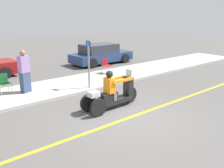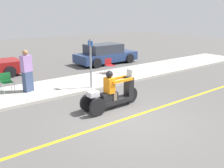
{
  "view_description": "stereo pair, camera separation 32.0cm",
  "coord_description": "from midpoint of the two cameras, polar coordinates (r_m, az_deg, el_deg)",
  "views": [
    {
      "loc": [
        -5.45,
        -5.56,
        3.37
      ],
      "look_at": [
        0.12,
        1.07,
        0.92
      ],
      "focal_mm": 40.0,
      "sensor_mm": 36.0,
      "label": 1
    },
    {
      "loc": [
        -5.21,
        -5.77,
        3.37
      ],
      "look_at": [
        0.12,
        1.07,
        0.92
      ],
      "focal_mm": 40.0,
      "sensor_mm": 36.0,
      "label": 2
    }
  ],
  "objects": [
    {
      "name": "sidewalk_strip",
      "position": [
        12.03,
        -10.07,
        -0.45
      ],
      "size": [
        28.0,
        2.8,
        0.12
      ],
      "color": "#B2ADA3",
      "rests_on": "ground"
    },
    {
      "name": "folding_chair_set_back",
      "position": [
        11.5,
        -22.3,
        0.76
      ],
      "size": [
        0.47,
        0.47,
        0.82
      ],
      "color": "#A5A8AD",
      "rests_on": "sidewalk_strip"
    },
    {
      "name": "street_sign",
      "position": [
        11.16,
        -4.08,
        5.13
      ],
      "size": [
        0.08,
        0.36,
        2.2
      ],
      "color": "gray",
      "rests_on": "sidewalk_strip"
    },
    {
      "name": "spectator_far_back",
      "position": [
        11.18,
        -18.11,
        2.71
      ],
      "size": [
        0.49,
        0.38,
        1.81
      ],
      "color": "#38476B",
      "rests_on": "sidewalk_strip"
    },
    {
      "name": "lane_stripe",
      "position": [
        8.55,
        5.54,
        -7.5
      ],
      "size": [
        24.0,
        0.12,
        0.01
      ],
      "color": "gold",
      "rests_on": "ground"
    },
    {
      "name": "ground_plane",
      "position": [
        8.48,
        4.94,
        -7.72
      ],
      "size": [
        60.0,
        60.0,
        0.0
      ],
      "primitive_type": "plane",
      "color": "#565451"
    },
    {
      "name": "folding_chair_curbside",
      "position": [
        14.1,
        0.05,
        4.54
      ],
      "size": [
        0.48,
        0.48,
        0.82
      ],
      "color": "#A5A8AD",
      "rests_on": "sidewalk_strip"
    },
    {
      "name": "parked_car_lot_far",
      "position": [
        17.48,
        -1.01,
        6.83
      ],
      "size": [
        4.37,
        2.01,
        1.37
      ],
      "color": "navy",
      "rests_on": "ground"
    },
    {
      "name": "motorcycle_trike",
      "position": [
        9.12,
        0.96,
        -2.49
      ],
      "size": [
        2.41,
        0.7,
        1.43
      ],
      "color": "black",
      "rests_on": "ground"
    }
  ]
}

